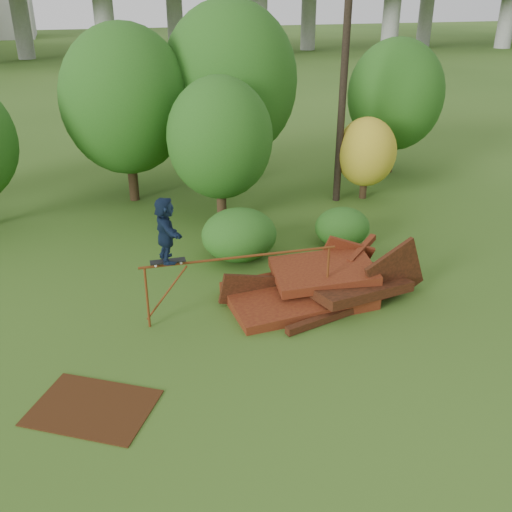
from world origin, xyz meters
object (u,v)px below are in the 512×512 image
object	(u,v)px
utility_pole	(343,84)
flat_plate	(93,407)
skater	(166,230)
scrap_pile	(320,286)

from	to	relation	value
utility_pole	flat_plate	bearing A→B (deg)	-135.26
skater	flat_plate	xyz separation A→B (m)	(-2.11, -2.70, -2.56)
flat_plate	utility_pole	world-z (taller)	utility_pole
utility_pole	scrap_pile	bearing A→B (deg)	-118.21
scrap_pile	flat_plate	xyz separation A→B (m)	(-6.16, -2.75, -0.36)
scrap_pile	utility_pole	bearing A→B (deg)	61.79
skater	flat_plate	bearing A→B (deg)	138.71
skater	utility_pole	distance (m)	10.87
scrap_pile	flat_plate	bearing A→B (deg)	-155.92
flat_plate	scrap_pile	bearing A→B (deg)	24.08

